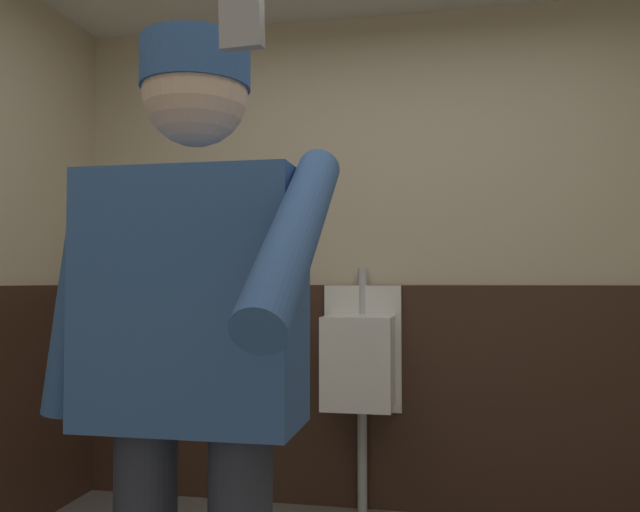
# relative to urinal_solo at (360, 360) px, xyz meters

# --- Properties ---
(wall_back) EXTENTS (4.15, 0.12, 2.59)m
(wall_back) POSITION_rel_urinal_solo_xyz_m (0.21, 0.22, 0.52)
(wall_back) COLOR beige
(wall_back) RESTS_ON ground_plane
(wainscot_band_back) EXTENTS (3.55, 0.03, 1.15)m
(wainscot_band_back) POSITION_rel_urinal_solo_xyz_m (0.21, 0.14, -0.20)
(wainscot_band_back) COLOR #382319
(wainscot_band_back) RESTS_ON ground_plane
(urinal_solo) EXTENTS (0.40, 0.34, 1.24)m
(urinal_solo) POSITION_rel_urinal_solo_xyz_m (0.00, 0.00, 0.00)
(urinal_solo) COLOR white
(urinal_solo) RESTS_ON ground_plane
(person) EXTENTS (0.69, 0.60, 1.71)m
(person) POSITION_rel_urinal_solo_xyz_m (-0.12, -1.86, 0.25)
(person) COLOR #2D3342
(person) RESTS_ON ground_plane
(cell_phone) EXTENTS (0.06, 0.03, 0.11)m
(cell_phone) POSITION_rel_urinal_solo_xyz_m (0.15, -2.36, 0.77)
(cell_phone) COLOR #A5A8B2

